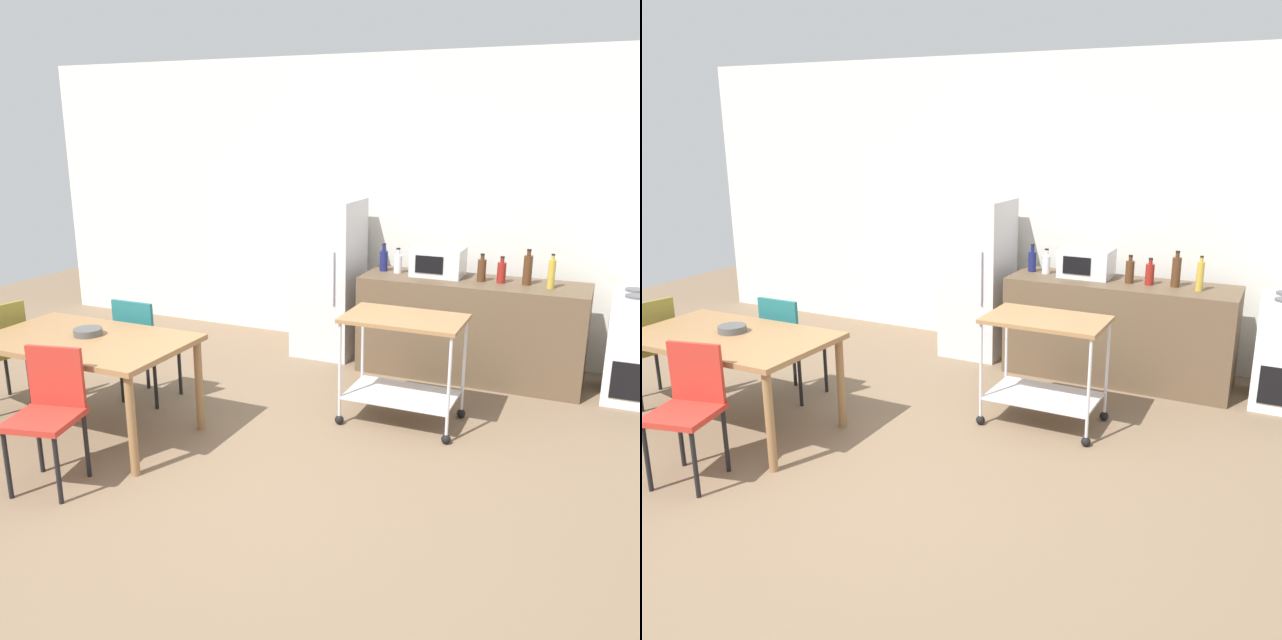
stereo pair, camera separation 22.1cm
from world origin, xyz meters
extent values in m
plane|color=brown|center=(0.00, 0.00, 0.00)|extent=(12.00, 12.00, 0.00)
cube|color=silver|center=(0.00, 3.20, 1.45)|extent=(8.40, 0.12, 2.90)
cube|color=brown|center=(0.90, 2.60, 0.45)|extent=(2.00, 0.64, 0.90)
cube|color=olive|center=(-1.41, 0.23, 0.73)|extent=(1.50, 0.90, 0.04)
cylinder|color=olive|center=(-0.72, -0.16, 0.35)|extent=(0.06, 0.06, 0.71)
cylinder|color=olive|center=(-2.10, 0.62, 0.35)|extent=(0.06, 0.06, 0.71)
cylinder|color=olive|center=(-0.72, 0.62, 0.35)|extent=(0.06, 0.06, 0.71)
cube|color=#1E666B|center=(-1.44, 0.97, 0.47)|extent=(0.40, 0.40, 0.04)
cube|color=#1E666B|center=(-1.44, 0.79, 0.69)|extent=(0.38, 0.03, 0.40)
cylinder|color=black|center=(-1.27, 1.14, 0.23)|extent=(0.03, 0.03, 0.45)
cylinder|color=black|center=(-1.61, 1.14, 0.23)|extent=(0.03, 0.03, 0.45)
cylinder|color=black|center=(-1.27, 0.80, 0.23)|extent=(0.03, 0.03, 0.45)
cylinder|color=black|center=(-1.61, 0.80, 0.23)|extent=(0.03, 0.03, 0.45)
cube|color=#B72D23|center=(-1.12, -0.50, 0.47)|extent=(0.48, 0.48, 0.04)
cube|color=#B72D23|center=(-1.16, -0.32, 0.69)|extent=(0.38, 0.12, 0.40)
cylinder|color=black|center=(-1.24, -0.70, 0.23)|extent=(0.03, 0.03, 0.45)
cylinder|color=black|center=(-0.91, -0.62, 0.23)|extent=(0.03, 0.03, 0.45)
cylinder|color=black|center=(-1.32, -0.37, 0.23)|extent=(0.03, 0.03, 0.45)
cylinder|color=black|center=(-0.99, -0.29, 0.23)|extent=(0.03, 0.03, 0.45)
cube|color=olive|center=(-2.30, 0.29, 0.69)|extent=(0.11, 0.38, 0.40)
cylinder|color=black|center=(-2.61, 0.53, 0.23)|extent=(0.03, 0.03, 0.45)
cylinder|color=black|center=(-2.28, 0.46, 0.23)|extent=(0.03, 0.03, 0.45)
cylinder|color=#47474C|center=(2.22, 2.50, 0.91)|extent=(0.16, 0.16, 0.02)
cylinder|color=#47474C|center=(2.22, 2.74, 0.91)|extent=(0.16, 0.16, 0.02)
cube|color=silver|center=(-0.55, 2.70, 0.78)|extent=(0.60, 0.60, 1.55)
cylinder|color=silver|center=(-0.37, 2.39, 0.85)|extent=(0.02, 0.02, 0.50)
cube|color=olive|center=(0.63, 1.38, 0.83)|extent=(0.90, 0.56, 0.03)
cube|color=silver|center=(0.63, 1.38, 0.22)|extent=(0.83, 0.52, 0.02)
cylinder|color=silver|center=(0.21, 1.13, 0.45)|extent=(0.02, 0.02, 0.76)
sphere|color=black|center=(0.21, 1.13, 0.04)|extent=(0.07, 0.07, 0.07)
cylinder|color=silver|center=(1.05, 1.13, 0.45)|extent=(0.02, 0.02, 0.76)
sphere|color=black|center=(1.05, 1.13, 0.04)|extent=(0.07, 0.07, 0.07)
cylinder|color=silver|center=(0.21, 1.63, 0.45)|extent=(0.02, 0.02, 0.76)
sphere|color=black|center=(0.21, 1.63, 0.04)|extent=(0.07, 0.07, 0.07)
cylinder|color=silver|center=(1.05, 1.63, 0.45)|extent=(0.02, 0.02, 0.76)
sphere|color=black|center=(1.05, 1.63, 0.04)|extent=(0.07, 0.07, 0.07)
cylinder|color=navy|center=(0.03, 2.67, 0.99)|extent=(0.08, 0.08, 0.19)
cylinder|color=navy|center=(0.03, 2.67, 1.12)|extent=(0.03, 0.03, 0.06)
cylinder|color=black|center=(0.03, 2.67, 1.16)|extent=(0.04, 0.04, 0.01)
cylinder|color=silver|center=(0.18, 2.64, 0.98)|extent=(0.08, 0.08, 0.16)
cylinder|color=silver|center=(0.18, 2.64, 1.09)|extent=(0.03, 0.03, 0.06)
cylinder|color=black|center=(0.18, 2.64, 1.13)|extent=(0.04, 0.04, 0.01)
cube|color=silver|center=(0.55, 2.67, 1.03)|extent=(0.46, 0.34, 0.26)
cube|color=black|center=(0.51, 2.50, 1.03)|extent=(0.25, 0.01, 0.16)
cylinder|color=#4C2D19|center=(0.97, 2.60, 1.00)|extent=(0.08, 0.08, 0.20)
cylinder|color=#4C2D19|center=(0.97, 2.60, 1.12)|extent=(0.03, 0.03, 0.04)
cylinder|color=black|center=(0.97, 2.60, 1.14)|extent=(0.04, 0.04, 0.01)
cylinder|color=maroon|center=(1.14, 2.60, 0.99)|extent=(0.08, 0.08, 0.18)
cylinder|color=maroon|center=(1.14, 2.60, 1.10)|extent=(0.03, 0.03, 0.04)
cylinder|color=black|center=(1.14, 2.60, 1.13)|extent=(0.04, 0.04, 0.01)
cylinder|color=#4C2D19|center=(1.35, 2.62, 1.03)|extent=(0.08, 0.08, 0.26)
cylinder|color=#4C2D19|center=(1.35, 2.62, 1.18)|extent=(0.03, 0.03, 0.04)
cylinder|color=black|center=(1.35, 2.62, 1.21)|extent=(0.04, 0.04, 0.01)
cylinder|color=gold|center=(1.56, 2.55, 1.02)|extent=(0.06, 0.06, 0.25)
cylinder|color=gold|center=(1.56, 2.55, 1.17)|extent=(0.03, 0.03, 0.04)
cylinder|color=black|center=(1.56, 2.55, 1.19)|extent=(0.03, 0.03, 0.01)
cylinder|color=#4C4C4C|center=(-1.45, 0.30, 0.78)|extent=(0.21, 0.21, 0.05)
camera|label=1|loc=(2.03, -3.35, 2.24)|focal=37.99mm
camera|label=2|loc=(2.23, -3.25, 2.24)|focal=37.99mm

